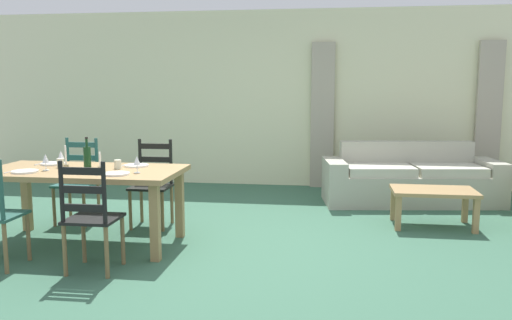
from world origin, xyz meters
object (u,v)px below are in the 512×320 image
at_px(coffee_cup_primary, 118,164).
at_px(coffee_table, 433,195).
at_px(dining_table, 83,178).
at_px(coffee_cup_secondary, 61,163).
at_px(couch, 410,181).
at_px(wine_glass_far_left, 61,156).
at_px(wine_bottle, 87,157).
at_px(dining_chair_near_right, 91,217).
at_px(dining_chair_far_right, 153,183).
at_px(dining_chair_far_left, 78,181).
at_px(wine_glass_near_right, 137,161).
at_px(wine_glass_near_left, 45,159).

bearing_deg(coffee_cup_primary, coffee_table, 19.08).
distance_m(dining_table, coffee_cup_secondary, 0.31).
bearing_deg(dining_table, couch, 34.75).
bearing_deg(wine_glass_far_left, wine_bottle, -22.21).
xyz_separation_m(dining_chair_near_right, wine_bottle, (-0.36, 0.72, 0.39)).
xyz_separation_m(dining_chair_near_right, coffee_table, (3.10, 1.90, -0.12)).
distance_m(wine_bottle, coffee_table, 3.69).
distance_m(dining_table, wine_bottle, 0.21).
distance_m(dining_chair_far_right, wine_bottle, 0.95).
bearing_deg(dining_chair_far_left, wine_glass_near_right, -40.79).
relative_size(dining_chair_far_left, wine_glass_near_left, 5.96).
bearing_deg(wine_glass_near_right, dining_table, 168.09).
height_order(dining_table, couch, couch).
height_order(dining_chair_far_right, wine_glass_near_left, dining_chair_far_right).
distance_m(wine_glass_near_right, wine_glass_far_left, 0.93).
bearing_deg(couch, dining_table, -145.25).
distance_m(dining_table, wine_glass_far_left, 0.38).
bearing_deg(dining_chair_near_right, dining_table, 119.74).
xyz_separation_m(dining_chair_near_right, wine_glass_far_left, (-0.71, 0.87, 0.38)).
xyz_separation_m(dining_table, wine_bottle, (0.06, -0.01, 0.20)).
height_order(wine_glass_far_left, coffee_table, wine_glass_far_left).
distance_m(dining_chair_far_right, coffee_table, 3.12).
height_order(wine_bottle, couch, wine_bottle).
height_order(dining_chair_near_right, wine_glass_far_left, dining_chair_near_right).
relative_size(dining_table, wine_glass_near_right, 11.80).
bearing_deg(dining_table, dining_chair_far_right, 61.12).
height_order(coffee_cup_primary, coffee_cup_secondary, same).
bearing_deg(dining_table, wine_bottle, -9.27).
distance_m(dining_table, dining_chair_far_right, 0.90).
bearing_deg(couch, coffee_table, -86.36).
distance_m(dining_table, wine_glass_near_right, 0.65).
height_order(dining_chair_near_right, couch, dining_chair_near_right).
bearing_deg(coffee_table, wine_glass_far_left, -164.76).
bearing_deg(coffee_table, wine_glass_near_left, -161.38).
bearing_deg(couch, dining_chair_far_left, -157.79).
xyz_separation_m(dining_table, wine_glass_far_left, (-0.29, 0.13, 0.20)).
relative_size(wine_bottle, coffee_cup_secondary, 3.51).
distance_m(dining_chair_far_right, wine_glass_near_right, 0.99).
relative_size(wine_glass_near_right, coffee_table, 0.18).
relative_size(wine_glass_near_left, couch, 0.07).
xyz_separation_m(wine_bottle, coffee_cup_primary, (0.27, 0.08, -0.07)).
distance_m(dining_chair_far_right, wine_glass_far_left, 1.04).
bearing_deg(coffee_cup_primary, wine_glass_far_left, 174.05).
bearing_deg(wine_glass_far_left, coffee_table, 15.24).
bearing_deg(dining_chair_far_left, coffee_cup_primary, -42.39).
bearing_deg(wine_glass_near_right, coffee_cup_primary, 144.36).
distance_m(dining_chair_far_left, coffee_cup_secondary, 0.81).
bearing_deg(wine_bottle, dining_chair_far_left, 122.95).
bearing_deg(wine_glass_near_right, dining_chair_far_left, 139.21).
height_order(dining_table, wine_glass_near_left, wine_glass_near_left).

